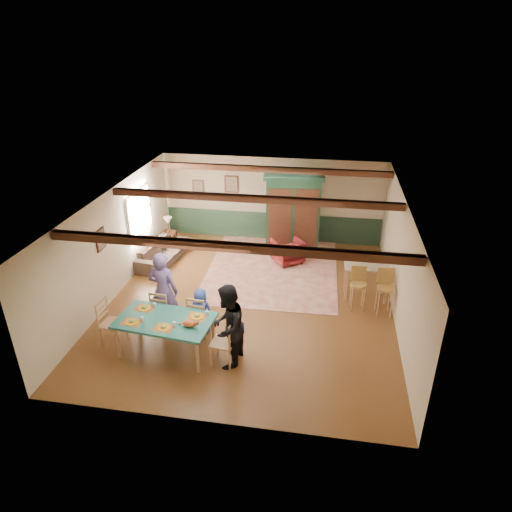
% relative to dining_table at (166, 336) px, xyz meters
% --- Properties ---
extents(floor, '(8.00, 8.00, 0.00)m').
position_rel_dining_table_xyz_m(floor, '(1.40, 2.25, -0.41)').
color(floor, '#553218').
rests_on(floor, ground).
extents(wall_back, '(7.00, 0.02, 2.70)m').
position_rel_dining_table_xyz_m(wall_back, '(1.40, 6.25, 0.94)').
color(wall_back, beige).
rests_on(wall_back, floor).
extents(wall_left, '(0.02, 8.00, 2.70)m').
position_rel_dining_table_xyz_m(wall_left, '(-2.10, 2.25, 0.94)').
color(wall_left, beige).
rests_on(wall_left, floor).
extents(wall_right, '(0.02, 8.00, 2.70)m').
position_rel_dining_table_xyz_m(wall_right, '(4.90, 2.25, 0.94)').
color(wall_right, beige).
rests_on(wall_right, floor).
extents(ceiling, '(7.00, 8.00, 0.02)m').
position_rel_dining_table_xyz_m(ceiling, '(1.40, 2.25, 2.29)').
color(ceiling, white).
rests_on(ceiling, wall_back).
extents(wainscot_back, '(6.95, 0.03, 0.90)m').
position_rel_dining_table_xyz_m(wainscot_back, '(1.40, 6.23, 0.04)').
color(wainscot_back, '#1B3323').
rests_on(wainscot_back, floor).
extents(ceiling_beam_front, '(6.95, 0.16, 0.16)m').
position_rel_dining_table_xyz_m(ceiling_beam_front, '(1.40, -0.05, 2.20)').
color(ceiling_beam_front, '#33180E').
rests_on(ceiling_beam_front, ceiling).
extents(ceiling_beam_mid, '(6.95, 0.16, 0.16)m').
position_rel_dining_table_xyz_m(ceiling_beam_mid, '(1.40, 2.65, 2.20)').
color(ceiling_beam_mid, '#33180E').
rests_on(ceiling_beam_mid, ceiling).
extents(ceiling_beam_back, '(6.95, 0.16, 0.16)m').
position_rel_dining_table_xyz_m(ceiling_beam_back, '(1.40, 5.25, 2.20)').
color(ceiling_beam_back, '#33180E').
rests_on(ceiling_beam_back, ceiling).
extents(window_left, '(0.06, 1.60, 1.30)m').
position_rel_dining_table_xyz_m(window_left, '(-2.07, 3.95, 1.14)').
color(window_left, white).
rests_on(window_left, wall_left).
extents(picture_left_wall, '(0.04, 0.42, 0.52)m').
position_rel_dining_table_xyz_m(picture_left_wall, '(-2.07, 1.65, 1.34)').
color(picture_left_wall, gray).
rests_on(picture_left_wall, wall_left).
extents(picture_back_a, '(0.45, 0.04, 0.55)m').
position_rel_dining_table_xyz_m(picture_back_a, '(0.10, 6.22, 1.39)').
color(picture_back_a, gray).
rests_on(picture_back_a, wall_back).
extents(picture_back_b, '(0.38, 0.04, 0.48)m').
position_rel_dining_table_xyz_m(picture_back_b, '(-1.00, 6.22, 1.24)').
color(picture_back_b, gray).
rests_on(picture_back_b, wall_back).
extents(dining_table, '(2.07, 1.30, 0.82)m').
position_rel_dining_table_xyz_m(dining_table, '(0.00, 0.00, 0.00)').
color(dining_table, '#226C61').
rests_on(dining_table, floor).
extents(dining_chair_far_left, '(0.51, 0.53, 1.04)m').
position_rel_dining_table_xyz_m(dining_chair_far_left, '(-0.35, 0.83, 0.11)').
color(dining_chair_far_left, tan).
rests_on(dining_chair_far_left, floor).
extents(dining_chair_far_right, '(0.51, 0.53, 1.04)m').
position_rel_dining_table_xyz_m(dining_chair_far_right, '(0.52, 0.74, 0.11)').
color(dining_chair_far_right, tan).
rests_on(dining_chair_far_right, floor).
extents(dining_chair_end_left, '(0.53, 0.51, 1.04)m').
position_rel_dining_table_xyz_m(dining_chair_end_left, '(-1.25, 0.13, 0.11)').
color(dining_chair_end_left, tan).
rests_on(dining_chair_end_left, floor).
extents(dining_chair_end_right, '(0.53, 0.51, 1.04)m').
position_rel_dining_table_xyz_m(dining_chair_end_right, '(1.25, -0.13, 0.11)').
color(dining_chair_end_right, tan).
rests_on(dining_chair_end_right, floor).
extents(person_man, '(0.73, 0.52, 1.89)m').
position_rel_dining_table_xyz_m(person_man, '(-0.34, 0.92, 0.53)').
color(person_man, slate).
rests_on(person_man, floor).
extents(person_woman, '(0.77, 0.94, 1.80)m').
position_rel_dining_table_xyz_m(person_woman, '(1.36, -0.14, 0.49)').
color(person_woman, black).
rests_on(person_woman, floor).
extents(person_child, '(0.57, 0.40, 1.10)m').
position_rel_dining_table_xyz_m(person_child, '(0.53, 0.82, 0.14)').
color(person_child, '#2844A2').
rests_on(person_child, floor).
extents(cat, '(0.41, 0.19, 0.20)m').
position_rel_dining_table_xyz_m(cat, '(0.59, -0.17, 0.51)').
color(cat, orange).
rests_on(cat, dining_table).
extents(place_setting_near_left, '(0.47, 0.37, 0.11)m').
position_rel_dining_table_xyz_m(place_setting_near_left, '(-0.63, -0.21, 0.47)').
color(place_setting_near_left, gold).
rests_on(place_setting_near_left, dining_table).
extents(place_setting_near_center, '(0.47, 0.37, 0.11)m').
position_rel_dining_table_xyz_m(place_setting_near_center, '(0.08, -0.28, 0.47)').
color(place_setting_near_center, gold).
rests_on(place_setting_near_center, dining_table).
extents(place_setting_far_left, '(0.47, 0.37, 0.11)m').
position_rel_dining_table_xyz_m(place_setting_far_left, '(-0.57, 0.34, 0.47)').
color(place_setting_far_left, gold).
rests_on(place_setting_far_left, dining_table).
extents(place_setting_far_right, '(0.47, 0.37, 0.11)m').
position_rel_dining_table_xyz_m(place_setting_far_right, '(0.63, 0.21, 0.47)').
color(place_setting_far_right, gold).
rests_on(place_setting_far_right, dining_table).
extents(area_rug, '(3.76, 4.43, 0.01)m').
position_rel_dining_table_xyz_m(area_rug, '(1.71, 4.08, -0.40)').
color(area_rug, beige).
rests_on(area_rug, floor).
extents(armoire, '(1.81, 0.88, 2.46)m').
position_rel_dining_table_xyz_m(armoire, '(2.14, 5.35, 0.82)').
color(armoire, '#13311F').
rests_on(armoire, floor).
extents(armchair, '(1.10, 1.10, 0.73)m').
position_rel_dining_table_xyz_m(armchair, '(2.09, 4.63, -0.05)').
color(armchair, '#460E12').
rests_on(armchair, floor).
extents(sofa, '(1.05, 2.10, 0.59)m').
position_rel_dining_table_xyz_m(sofa, '(-1.57, 4.09, -0.12)').
color(sofa, '#3E2F27').
rests_on(sofa, floor).
extents(end_table, '(0.45, 0.45, 0.53)m').
position_rel_dining_table_xyz_m(end_table, '(-1.68, 5.03, -0.14)').
color(end_table, '#33180E').
rests_on(end_table, floor).
extents(table_lamp, '(0.29, 0.29, 0.49)m').
position_rel_dining_table_xyz_m(table_lamp, '(-1.68, 5.03, 0.37)').
color(table_lamp, tan).
rests_on(table_lamp, end_table).
extents(counter_table, '(1.14, 0.69, 0.93)m').
position_rel_dining_table_xyz_m(counter_table, '(4.23, 2.95, 0.06)').
color(counter_table, '#BFAF94').
rests_on(counter_table, floor).
extents(bar_stool_left, '(0.42, 0.45, 1.09)m').
position_rel_dining_table_xyz_m(bar_stool_left, '(4.02, 2.38, 0.14)').
color(bar_stool_left, '#A78241').
rests_on(bar_stool_left, floor).
extents(bar_stool_right, '(0.45, 0.48, 1.17)m').
position_rel_dining_table_xyz_m(bar_stool_right, '(4.64, 2.23, 0.17)').
color(bar_stool_right, '#A78241').
rests_on(bar_stool_right, floor).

